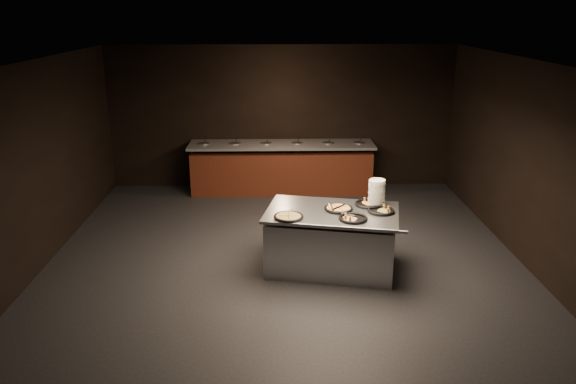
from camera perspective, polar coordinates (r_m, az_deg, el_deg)
name	(u,v)px	position (r m, az deg, el deg)	size (l,w,h in m)	color
room	(285,172)	(7.67, -0.32, 2.07)	(7.02, 8.02, 2.92)	black
salad_bar	(282,171)	(11.37, -0.65, 2.17)	(3.70, 0.83, 1.18)	#511F13
serving_counter	(331,241)	(8.04, 4.43, -5.00)	(2.03, 1.53, 0.88)	#B9BBC0
plate_stack	(377,192)	(8.17, 9.00, -0.03)	(0.24, 0.24, 0.36)	silver
pan_veggie_whole	(289,217)	(7.59, 0.05, -2.51)	(0.41, 0.41, 0.04)	black
pan_cheese_whole	(339,208)	(7.93, 5.15, -1.68)	(0.40, 0.40, 0.04)	black
pan_cheese_slices_a	(369,204)	(8.16, 8.19, -1.20)	(0.40, 0.40, 0.04)	black
pan_cheese_slices_b	(353,218)	(7.59, 6.64, -2.66)	(0.39, 0.39, 0.04)	black
pan_veggie_slices	(381,211)	(7.92, 9.42, -1.87)	(0.38, 0.38, 0.04)	black
server_left	(330,206)	(7.88, 4.32, -1.40)	(0.12, 0.29, 0.14)	#B9BBC0
server_right	(342,209)	(7.71, 5.52, -1.76)	(0.30, 0.27, 0.18)	#B9BBC0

